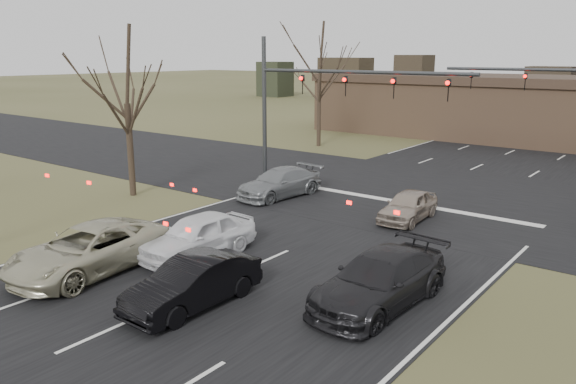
# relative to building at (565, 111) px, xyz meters

# --- Properties ---
(ground) EXTENTS (360.00, 360.00, 0.00)m
(ground) POSITION_rel_building_xyz_m (-2.00, -38.00, -2.67)
(ground) COLOR #474726
(ground) RESTS_ON ground
(road_cross) EXTENTS (200.00, 14.00, 0.02)m
(road_cross) POSITION_rel_building_xyz_m (-2.00, -23.00, -2.65)
(road_cross) COLOR black
(road_cross) RESTS_ON ground
(building) EXTENTS (42.40, 10.40, 5.30)m
(building) POSITION_rel_building_xyz_m (0.00, 0.00, 0.00)
(building) COLOR #856147
(building) RESTS_ON ground
(mast_arm_near) EXTENTS (12.12, 0.24, 8.00)m
(mast_arm_near) POSITION_rel_building_xyz_m (-7.23, -25.00, 2.41)
(mast_arm_near) COLOR #383A3D
(mast_arm_near) RESTS_ON ground
(tree_left_near) EXTENTS (5.10, 5.10, 8.50)m
(tree_left_near) POSITION_rel_building_xyz_m (-13.50, -32.00, 3.90)
(tree_left_near) COLOR black
(tree_left_near) RESTS_ON ground
(tree_left_far) EXTENTS (5.70, 5.70, 9.50)m
(tree_left_far) POSITION_rel_building_xyz_m (-15.00, -13.00, 4.68)
(tree_left_far) COLOR black
(tree_left_far) RESTS_ON ground
(car_silver_suv) EXTENTS (3.17, 5.88, 1.57)m
(car_silver_suv) POSITION_rel_building_xyz_m (-6.00, -39.46, -1.88)
(car_silver_suv) COLOR #BCB798
(car_silver_suv) RESTS_ON ground
(car_white_sedan) EXTENTS (2.10, 4.66, 1.55)m
(car_white_sedan) POSITION_rel_building_xyz_m (-4.23, -36.25, -1.89)
(car_white_sedan) COLOR white
(car_white_sedan) RESTS_ON ground
(car_black_hatch) EXTENTS (1.55, 4.35, 1.43)m
(car_black_hatch) POSITION_rel_building_xyz_m (-1.33, -39.19, -1.95)
(car_black_hatch) COLOR black
(car_black_hatch) RESTS_ON ground
(car_charcoal_sedan) EXTENTS (2.47, 5.35, 1.51)m
(car_charcoal_sedan) POSITION_rel_building_xyz_m (2.83, -35.85, -1.91)
(car_charcoal_sedan) COLOR black
(car_charcoal_sedan) RESTS_ON ground
(car_grey_ahead) EXTENTS (2.59, 5.14, 1.43)m
(car_grey_ahead) POSITION_rel_building_xyz_m (-7.32, -27.65, -1.95)
(car_grey_ahead) COLOR gray
(car_grey_ahead) RESTS_ON ground
(car_silver_ahead) EXTENTS (1.75, 3.93, 1.31)m
(car_silver_ahead) POSITION_rel_building_xyz_m (-0.28, -27.56, -2.01)
(car_silver_ahead) COLOR #A89888
(car_silver_ahead) RESTS_ON ground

